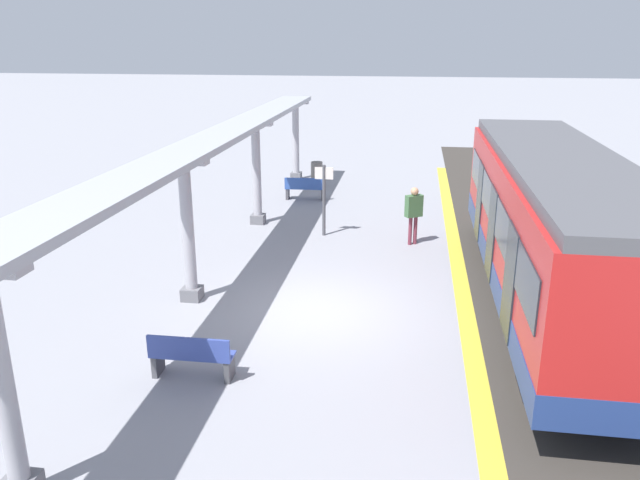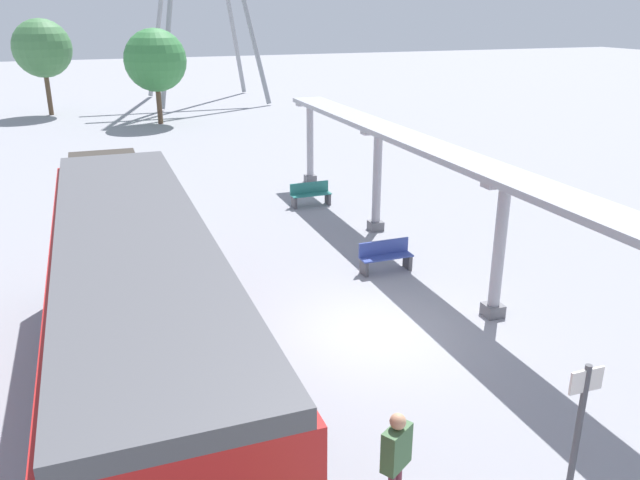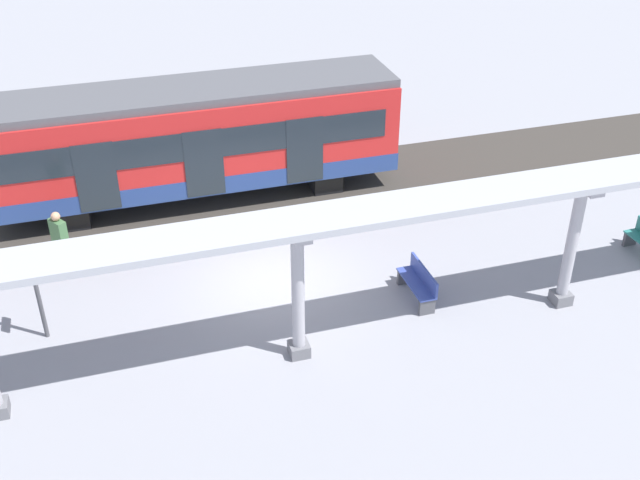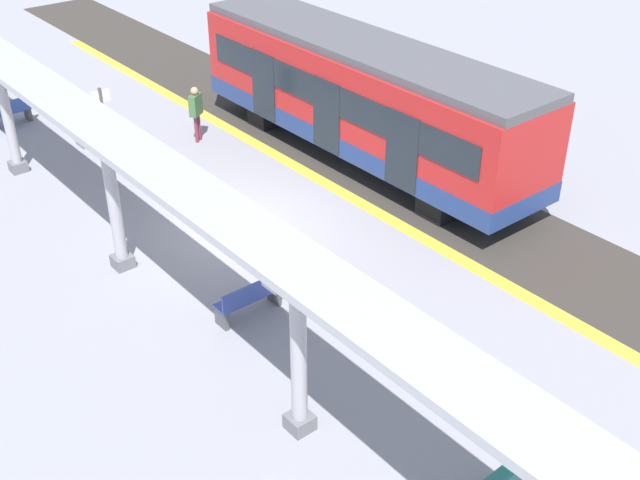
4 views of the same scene
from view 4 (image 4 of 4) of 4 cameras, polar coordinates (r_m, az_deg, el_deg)
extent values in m
plane|color=gray|center=(20.01, -5.92, 0.83)|extent=(176.00, 176.00, 0.00)
cube|color=gold|center=(21.70, 1.24, 3.62)|extent=(0.39, 33.52, 0.01)
cube|color=#38332D|center=(22.78, 4.71, 4.94)|extent=(3.20, 45.52, 0.01)
cube|color=red|center=(22.71, 3.07, 10.25)|extent=(2.60, 11.77, 2.60)
cube|color=navy|center=(23.10, 2.99, 7.88)|extent=(2.63, 11.79, 0.55)
cube|color=#515156|center=(22.23, 3.17, 13.67)|extent=(2.39, 11.77, 0.24)
cube|color=#1E262D|center=(21.79, 0.47, 10.24)|extent=(0.03, 10.83, 0.84)
cube|color=#1E262D|center=(24.18, -4.07, 10.94)|extent=(0.04, 1.10, 2.00)
cube|color=#1E262D|center=(22.00, 0.45, 8.88)|extent=(0.04, 1.10, 2.00)
cube|color=#1E262D|center=(20.01, 5.85, 6.31)|extent=(0.04, 1.10, 2.00)
cube|color=black|center=(21.00, 9.80, 3.09)|extent=(2.21, 0.90, 0.64)
cube|color=black|center=(26.02, -2.63, 9.27)|extent=(2.21, 0.90, 0.64)
cube|color=slate|center=(24.19, -20.73, 4.94)|extent=(0.44, 0.44, 0.30)
cylinder|color=#A7A4AC|center=(23.58, -21.46, 8.41)|extent=(0.28, 0.28, 2.90)
cube|color=slate|center=(18.91, -13.90, -1.47)|extent=(0.44, 0.44, 0.30)
cylinder|color=#A7A4AC|center=(18.11, -14.54, 2.78)|extent=(0.28, 0.28, 2.90)
cube|color=#A7A4AC|center=(17.46, -15.19, 7.13)|extent=(1.10, 0.36, 0.12)
cube|color=slate|center=(14.32, -1.45, -12.85)|extent=(0.44, 0.44, 0.30)
cylinder|color=#A7A4AC|center=(13.25, -1.54, -7.89)|extent=(0.28, 0.28, 2.90)
cube|color=#A7A4AC|center=(12.34, -1.64, -2.46)|extent=(1.10, 0.36, 0.12)
cube|color=#A8AAB2|center=(17.37, -15.18, 7.49)|extent=(1.20, 27.10, 0.16)
cube|color=#37499A|center=(16.76, -5.16, -4.06)|extent=(1.50, 0.45, 0.04)
cube|color=#37499A|center=(16.51, -4.82, -3.74)|extent=(1.50, 0.07, 0.40)
cube|color=#4C4C51|center=(16.61, -7.02, -5.55)|extent=(0.10, 0.40, 0.42)
cube|color=#4C4C51|center=(17.21, -3.30, -3.87)|extent=(0.10, 0.40, 0.42)
cube|color=#3355A6|center=(27.33, -21.48, 8.48)|extent=(1.52, 0.52, 0.04)
cube|color=#3355A6|center=(27.09, -21.40, 8.80)|extent=(1.50, 0.14, 0.40)
cube|color=#4C4C51|center=(27.63, -20.12, 8.47)|extent=(0.12, 0.40, 0.42)
cylinder|color=#4C4C51|center=(23.70, -15.12, 7.94)|extent=(0.10, 0.10, 2.20)
cube|color=silver|center=(23.39, -15.40, 9.84)|extent=(0.56, 0.04, 0.36)
cylinder|color=brown|center=(24.60, -8.82, 7.83)|extent=(0.11, 0.11, 0.85)
cylinder|color=brown|center=(24.74, -8.64, 7.99)|extent=(0.11, 0.11, 0.85)
cube|color=#426B40|center=(24.39, -8.87, 9.52)|extent=(0.54, 0.45, 0.64)
sphere|color=tan|center=(24.23, -8.96, 10.47)|extent=(0.23, 0.23, 0.23)
camera|label=1|loc=(12.11, 37.73, 3.76)|focal=34.98mm
camera|label=2|loc=(30.18, -10.66, 24.87)|focal=35.55mm
camera|label=3|loc=(19.47, -64.55, 18.34)|focal=43.25mm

